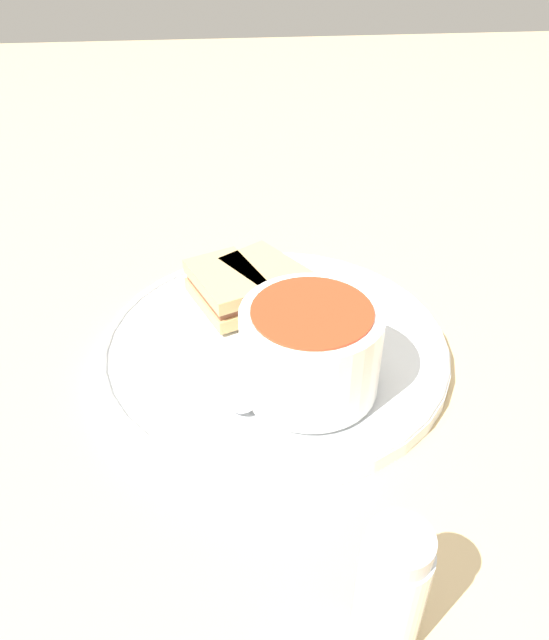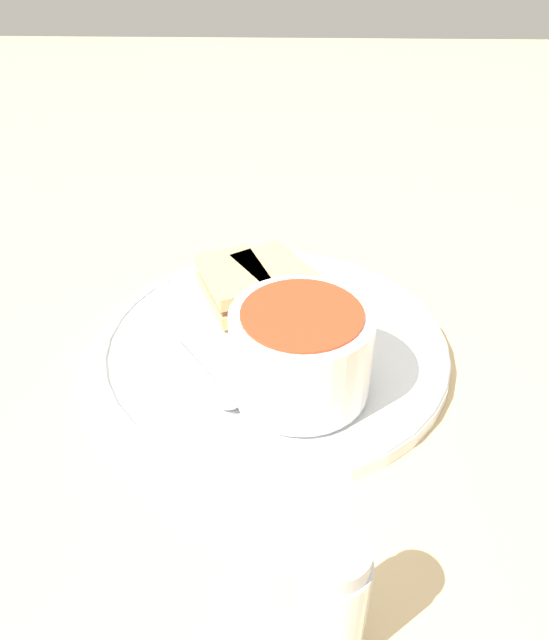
% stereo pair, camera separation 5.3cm
% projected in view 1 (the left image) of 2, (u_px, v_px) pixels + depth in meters
% --- Properties ---
extents(ground_plane, '(2.40, 2.40, 0.00)m').
position_uv_depth(ground_plane, '(274.00, 354.00, 0.55)').
color(ground_plane, '#D1B27F').
extents(plate, '(0.30, 0.30, 0.02)m').
position_uv_depth(plate, '(274.00, 346.00, 0.54)').
color(plate, white).
rests_on(plate, ground_plane).
extents(soup_bowl, '(0.11, 0.11, 0.07)m').
position_uv_depth(soup_bowl, '(310.00, 349.00, 0.47)').
color(soup_bowl, white).
rests_on(soup_bowl, plate).
extents(spoon, '(0.07, 0.09, 0.01)m').
position_uv_depth(spoon, '(230.00, 394.00, 0.48)').
color(spoon, silver).
rests_on(spoon, plate).
extents(sandwich_half_near, '(0.09, 0.10, 0.03)m').
position_uv_depth(sandwich_half_near, '(271.00, 281.00, 0.58)').
color(sandwich_half_near, tan).
rests_on(sandwich_half_near, plate).
extents(sandwich_half_far, '(0.08, 0.10, 0.03)m').
position_uv_depth(sandwich_half_far, '(228.00, 288.00, 0.57)').
color(sandwich_half_far, tan).
rests_on(sandwich_half_far, plate).
extents(salt_shaker, '(0.04, 0.04, 0.09)m').
position_uv_depth(salt_shaker, '(391.00, 591.00, 0.32)').
color(salt_shaker, silver).
rests_on(salt_shaker, ground_plane).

